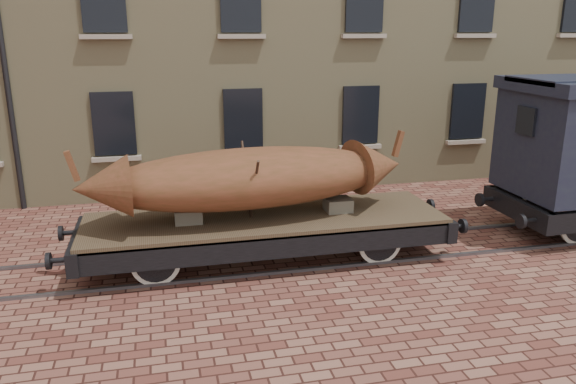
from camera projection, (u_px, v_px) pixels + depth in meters
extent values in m
plane|color=#5A2C24|center=(393.00, 248.00, 12.32)|extent=(90.00, 90.00, 0.00)
cube|color=black|center=(114.00, 124.00, 15.03)|extent=(1.10, 0.12, 1.70)
cube|color=#A29480|center=(117.00, 159.00, 15.24)|extent=(1.30, 0.18, 0.12)
cube|color=black|center=(243.00, 119.00, 15.80)|extent=(1.10, 0.12, 1.70)
cube|color=#A29480|center=(244.00, 152.00, 16.00)|extent=(1.30, 0.18, 0.12)
cube|color=black|center=(360.00, 115.00, 16.56)|extent=(1.10, 0.12, 1.70)
cube|color=#A29480|center=(360.00, 147.00, 16.77)|extent=(1.30, 0.18, 0.12)
cube|color=black|center=(467.00, 111.00, 17.33)|extent=(1.10, 0.12, 1.70)
cube|color=#A29480|center=(466.00, 142.00, 17.54)|extent=(1.30, 0.18, 0.12)
cube|color=black|center=(565.00, 108.00, 18.09)|extent=(1.10, 0.12, 1.70)
cube|color=#A29480|center=(562.00, 137.00, 18.30)|extent=(1.30, 0.18, 0.12)
cube|color=#A29480|center=(106.00, 37.00, 14.35)|extent=(1.30, 0.18, 0.12)
cube|color=#A29480|center=(242.00, 36.00, 15.11)|extent=(1.30, 0.18, 0.12)
cube|color=black|center=(365.00, 1.00, 15.67)|extent=(1.10, 0.12, 1.70)
cube|color=#A29480|center=(364.00, 36.00, 15.88)|extent=(1.30, 0.18, 0.12)
cube|color=black|center=(477.00, 2.00, 16.44)|extent=(1.10, 0.12, 1.70)
cube|color=#A29480|center=(475.00, 36.00, 16.64)|extent=(1.30, 0.18, 0.12)
cube|color=#59595E|center=(407.00, 260.00, 11.64)|extent=(30.00, 0.08, 0.06)
cube|color=#59595E|center=(380.00, 236.00, 12.98)|extent=(30.00, 0.08, 0.06)
cube|color=#4B3D2C|center=(265.00, 219.00, 11.44)|extent=(7.25, 2.13, 0.12)
cube|color=black|center=(276.00, 247.00, 10.59)|extent=(7.25, 0.15, 0.44)
cube|color=black|center=(257.00, 215.00, 12.43)|extent=(7.25, 0.15, 0.44)
cube|color=black|center=(79.00, 244.00, 10.71)|extent=(0.21, 2.22, 0.44)
cylinder|color=black|center=(58.00, 260.00, 9.98)|extent=(0.34, 0.10, 0.10)
cylinder|color=black|center=(49.00, 261.00, 9.94)|extent=(0.08, 0.31, 0.31)
cylinder|color=black|center=(70.00, 233.00, 11.33)|extent=(0.34, 0.10, 0.10)
cylinder|color=black|center=(61.00, 233.00, 11.30)|extent=(0.08, 0.31, 0.31)
cube|color=black|center=(428.00, 217.00, 12.30)|extent=(0.21, 2.22, 0.44)
cylinder|color=black|center=(456.00, 227.00, 11.68)|extent=(0.34, 0.10, 0.10)
cylinder|color=black|center=(463.00, 226.00, 11.72)|extent=(0.08, 0.31, 0.31)
cylinder|color=black|center=(424.00, 206.00, 13.04)|extent=(0.34, 0.10, 0.10)
cylinder|color=black|center=(431.00, 206.00, 13.08)|extent=(0.08, 0.31, 0.31)
cylinder|color=black|center=(155.00, 248.00, 11.08)|extent=(0.10, 1.84, 0.10)
cylinder|color=beige|center=(155.00, 263.00, 10.41)|extent=(0.93, 0.07, 0.93)
cylinder|color=black|center=(155.00, 263.00, 10.41)|extent=(0.76, 0.10, 0.76)
cube|color=black|center=(155.00, 253.00, 10.23)|extent=(0.87, 0.08, 0.10)
cylinder|color=beige|center=(155.00, 236.00, 11.75)|extent=(0.93, 0.07, 0.93)
cylinder|color=black|center=(155.00, 236.00, 11.75)|extent=(0.76, 0.10, 0.76)
cube|color=black|center=(154.00, 224.00, 11.80)|extent=(0.87, 0.08, 0.10)
cylinder|color=black|center=(367.00, 231.00, 12.05)|extent=(0.10, 1.84, 0.10)
cylinder|color=beige|center=(380.00, 243.00, 11.38)|extent=(0.93, 0.07, 0.93)
cylinder|color=black|center=(380.00, 243.00, 11.38)|extent=(0.76, 0.10, 0.76)
cube|color=black|center=(383.00, 234.00, 11.21)|extent=(0.87, 0.08, 0.10)
cylinder|color=beige|center=(356.00, 220.00, 12.73)|extent=(0.93, 0.07, 0.93)
cylinder|color=black|center=(356.00, 220.00, 12.73)|extent=(0.76, 0.10, 0.76)
cube|color=black|center=(354.00, 209.00, 12.77)|extent=(0.87, 0.08, 0.10)
cube|color=black|center=(266.00, 236.00, 11.55)|extent=(3.87, 0.06, 0.06)
cube|color=#5B5549|center=(188.00, 215.00, 11.05)|extent=(0.53, 0.48, 0.27)
cube|color=#5B5549|center=(338.00, 205.00, 11.73)|extent=(0.53, 0.48, 0.27)
ellipsoid|color=brown|center=(250.00, 178.00, 11.13)|extent=(6.07, 2.35, 1.19)
cone|color=brown|center=(101.00, 187.00, 10.28)|extent=(1.12, 1.21, 1.12)
cube|color=brown|center=(72.00, 166.00, 10.02)|extent=(0.24, 0.14, 0.57)
cone|color=brown|center=(378.00, 165.00, 11.96)|extent=(1.12, 1.21, 1.12)
cube|color=brown|center=(398.00, 144.00, 11.97)|extent=(0.24, 0.14, 0.57)
cylinder|color=#37281D|center=(254.00, 191.00, 10.72)|extent=(0.05, 1.01, 1.41)
cylinder|color=#37281D|center=(246.00, 178.00, 11.62)|extent=(0.05, 1.01, 1.41)
cube|color=black|center=(517.00, 208.00, 12.78)|extent=(0.22, 2.41, 0.45)
cylinder|color=black|center=(521.00, 221.00, 11.93)|extent=(0.08, 0.32, 0.32)
cylinder|color=black|center=(480.00, 200.00, 13.43)|extent=(0.08, 0.32, 0.32)
cylinder|color=black|center=(557.00, 214.00, 13.08)|extent=(0.10, 1.91, 0.10)
cylinder|color=beige|center=(538.00, 205.00, 13.76)|extent=(0.96, 0.07, 0.96)
cylinder|color=black|center=(538.00, 205.00, 13.76)|extent=(0.79, 0.10, 0.79)
cube|color=black|center=(526.00, 121.00, 12.21)|extent=(0.08, 0.60, 0.60)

